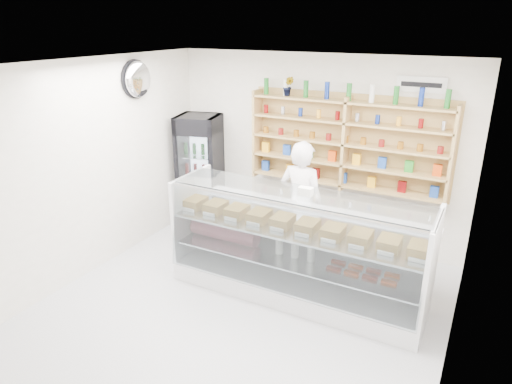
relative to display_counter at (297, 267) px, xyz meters
The scene contains 8 objects.
room 1.41m from the display_counter, 117.22° to the right, with size 5.00×5.00×5.00m.
display_counter is the anchor object (origin of this frame).
shop_worker 0.95m from the display_counter, 110.07° to the left, with size 0.64×0.42×1.76m, color white.
drinks_cooler 2.68m from the display_counter, 150.64° to the left, with size 0.79×0.78×1.82m.
wall_shelving 1.93m from the display_counter, 87.56° to the left, with size 2.84×0.28×1.33m.
potted_plant 2.60m from the display_counter, 119.23° to the left, with size 0.15×0.12×0.28m, color #1E6626.
security_mirror 3.35m from the display_counter, behind, with size 0.15×0.50×0.50m, color silver.
wall_sign 2.81m from the display_counter, 59.28° to the left, with size 0.62×0.03×0.20m, color white.
Camera 1 is at (2.31, -3.75, 3.20)m, focal length 32.00 mm.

